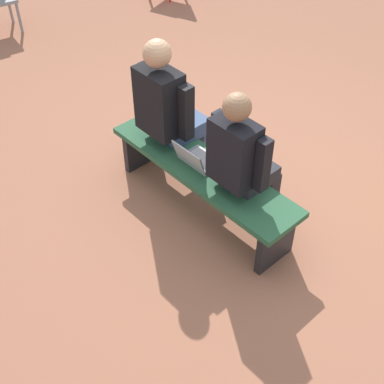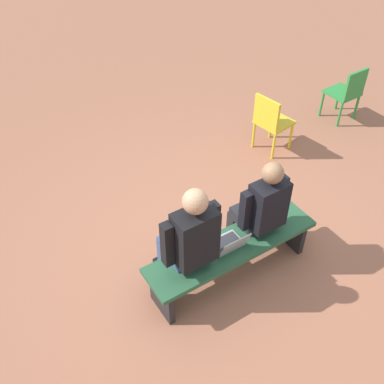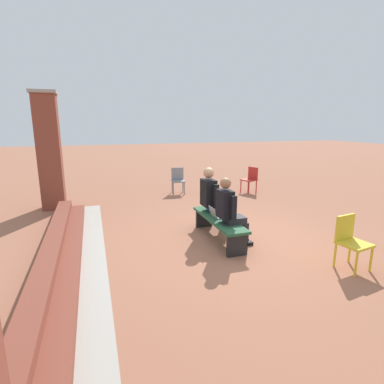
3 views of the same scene
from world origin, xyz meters
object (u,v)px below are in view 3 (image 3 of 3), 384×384
(laptop, at_px, (217,215))
(plastic_chair_by_pillar, at_px, (250,178))
(bench, at_px, (219,222))
(person_student, at_px, (230,210))
(person_adult, at_px, (213,198))
(plastic_chair_mid_courtyard, at_px, (178,179))
(plastic_chair_far_left, at_px, (350,239))

(laptop, xyz_separation_m, plastic_chair_by_pillar, (3.56, -2.73, -0.02))
(bench, height_order, person_student, person_student)
(person_student, xyz_separation_m, laptop, (0.41, 0.08, -0.20))
(person_adult, bearing_deg, laptop, 168.68)
(person_adult, xyz_separation_m, plastic_chair_mid_courtyard, (3.75, -0.29, -0.25))
(laptop, xyz_separation_m, plastic_chair_far_left, (-1.78, -1.50, -0.02))
(person_adult, relative_size, laptop, 4.31)
(person_adult, bearing_deg, plastic_chair_far_left, -147.06)
(plastic_chair_by_pillar, bearing_deg, laptop, 142.51)
(person_adult, height_order, plastic_chair_by_pillar, person_adult)
(person_student, bearing_deg, plastic_chair_by_pillar, -33.75)
(person_adult, xyz_separation_m, laptop, (-0.41, 0.08, -0.23))
(laptop, distance_m, plastic_chair_far_left, 2.33)
(bench, relative_size, plastic_chair_by_pillar, 2.14)
(bench, distance_m, person_adult, 0.60)
(laptop, relative_size, plastic_chair_far_left, 0.38)
(person_student, height_order, plastic_chair_mid_courtyard, person_student)
(plastic_chair_by_pillar, bearing_deg, plastic_chair_mid_courtyard, 75.78)
(person_student, distance_m, person_adult, 0.82)
(bench, height_order, plastic_chair_mid_courtyard, plastic_chair_mid_courtyard)
(plastic_chair_far_left, height_order, plastic_chair_mid_courtyard, same)
(person_student, height_order, plastic_chair_by_pillar, person_student)
(person_student, distance_m, plastic_chair_mid_courtyard, 4.58)
(laptop, xyz_separation_m, plastic_chair_mid_courtyard, (4.16, -0.37, -0.02))
(person_adult, bearing_deg, bench, 171.43)
(person_student, xyz_separation_m, plastic_chair_mid_courtyard, (4.57, -0.30, -0.22))
(plastic_chair_far_left, bearing_deg, person_student, 46.04)
(plastic_chair_by_pillar, xyz_separation_m, plastic_chair_mid_courtyard, (0.60, 2.36, 0.00))
(bench, relative_size, person_adult, 1.31)
(bench, bearing_deg, person_student, -169.66)
(laptop, distance_m, plastic_chair_by_pillar, 4.49)
(laptop, bearing_deg, person_student, -169.35)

